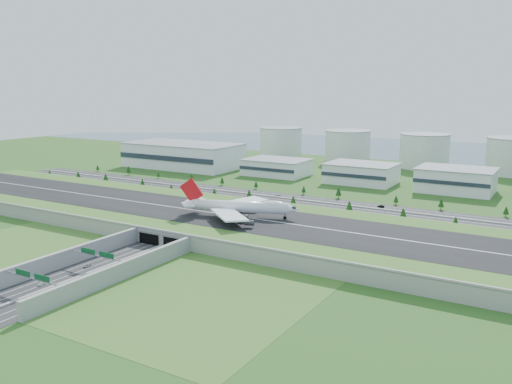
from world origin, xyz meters
The scene contains 23 objects.
ground centered at (0.00, 0.00, 0.00)m, with size 1200.00×1200.00×0.00m, color #264515.
airfield_deck centered at (0.00, -0.09, 4.12)m, with size 520.00×100.00×9.20m.
underpass_road centered at (0.00, -99.42, 3.43)m, with size 38.80×120.40×8.00m.
sign_gantry_near centered at (0.00, -95.04, 6.95)m, with size 38.70×0.70×9.80m.
sign_gantry_far centered at (0.00, -130.04, 6.95)m, with size 38.70×0.70×9.80m.
north_expressway centered at (0.00, 95.00, 0.06)m, with size 560.00×36.00×0.12m, color #28282B.
tree_row centered at (17.51, 94.43, 4.77)m, with size 504.02×48.74×8.48m.
hangar_west centered at (-170.00, 185.00, 12.50)m, with size 120.00×60.00×25.00m, color silver.
hangar_mid_a centered at (-60.00, 190.00, 7.50)m, with size 58.00×42.00×15.00m, color silver.
hangar_mid_b centered at (25.00, 190.00, 8.50)m, with size 58.00×42.00×17.00m, color silver.
hangar_mid_c centered at (105.00, 190.00, 9.50)m, with size 58.00×42.00×19.00m, color silver.
fuel_tank_a centered at (-120.00, 310.00, 17.50)m, with size 50.00×50.00×35.00m, color silver.
fuel_tank_b centered at (-35.00, 310.00, 17.50)m, with size 50.00×50.00×35.00m, color silver.
fuel_tank_c centered at (50.00, 310.00, 17.50)m, with size 50.00×50.00×35.00m, color silver.
bay_water centered at (0.00, 480.00, 0.03)m, with size 1200.00×260.00×0.06m, color #39566C.
boeing_747 centered at (17.61, 0.24, 14.39)m, with size 70.51×65.58×22.59m.
car_0 centered at (-7.83, -94.09, 0.86)m, with size 1.76×4.36×1.49m, color #B0B1B5.
car_1 centered at (-6.79, -120.68, 0.88)m, with size 1.61×4.63×1.52m, color silver.
car_2 centered at (9.73, -67.98, 0.98)m, with size 2.84×6.16×1.71m, color #120D45.
car_3 centered at (12.52, -141.85, 0.91)m, with size 2.22×5.45×1.58m, color maroon.
car_4 centered at (-95.18, 88.63, 0.97)m, with size 2.01×5.00×1.70m, color slate.
car_5 centered at (71.30, 102.50, 0.94)m, with size 1.74×5.00×1.65m, color black.
car_7 centered at (-10.99, 101.11, 0.77)m, with size 1.83×4.51×1.31m, color silver.
Camera 1 is at (186.28, -264.29, 84.65)m, focal length 38.00 mm.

